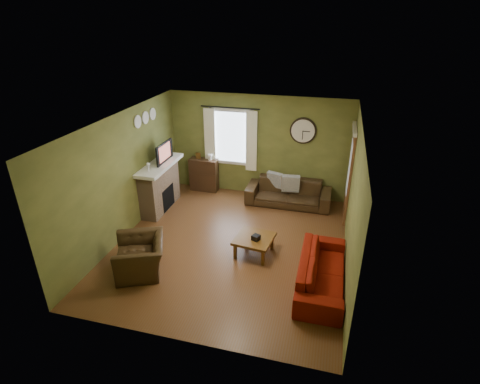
% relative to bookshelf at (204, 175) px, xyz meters
% --- Properties ---
extents(floor, '(4.60, 5.20, 0.00)m').
position_rel_bookshelf_xyz_m(floor, '(1.43, -2.42, -0.44)').
color(floor, brown).
rests_on(floor, ground).
extents(ceiling, '(4.60, 5.20, 0.00)m').
position_rel_bookshelf_xyz_m(ceiling, '(1.43, -2.42, 2.16)').
color(ceiling, white).
rests_on(ceiling, ground).
extents(wall_left, '(0.00, 5.20, 2.60)m').
position_rel_bookshelf_xyz_m(wall_left, '(-0.87, -2.42, 0.86)').
color(wall_left, olive).
rests_on(wall_left, ground).
extents(wall_right, '(0.00, 5.20, 2.60)m').
position_rel_bookshelf_xyz_m(wall_right, '(3.73, -2.42, 0.86)').
color(wall_right, olive).
rests_on(wall_right, ground).
extents(wall_back, '(4.60, 0.00, 2.60)m').
position_rel_bookshelf_xyz_m(wall_back, '(1.43, 0.18, 0.86)').
color(wall_back, olive).
rests_on(wall_back, ground).
extents(wall_front, '(4.60, 0.00, 2.60)m').
position_rel_bookshelf_xyz_m(wall_front, '(1.43, -5.02, 0.86)').
color(wall_front, olive).
rests_on(wall_front, ground).
extents(fireplace, '(0.40, 1.40, 1.10)m').
position_rel_bookshelf_xyz_m(fireplace, '(-0.67, -1.27, 0.11)').
color(fireplace, '#98795B').
rests_on(fireplace, floor).
extents(firebox, '(0.04, 0.60, 0.55)m').
position_rel_bookshelf_xyz_m(firebox, '(-0.48, -1.27, -0.14)').
color(firebox, black).
rests_on(firebox, fireplace).
extents(mantel, '(0.58, 1.60, 0.08)m').
position_rel_bookshelf_xyz_m(mantel, '(-0.64, -1.27, 0.70)').
color(mantel, white).
rests_on(mantel, fireplace).
extents(tv, '(0.08, 0.60, 0.35)m').
position_rel_bookshelf_xyz_m(tv, '(-0.62, -1.12, 0.91)').
color(tv, black).
rests_on(tv, mantel).
extents(tv_screen, '(0.02, 0.62, 0.36)m').
position_rel_bookshelf_xyz_m(tv_screen, '(-0.54, -1.12, 0.97)').
color(tv_screen, '#994C3F').
rests_on(tv_screen, mantel).
extents(medallion_left, '(0.28, 0.28, 0.03)m').
position_rel_bookshelf_xyz_m(medallion_left, '(-0.85, -1.62, 1.81)').
color(medallion_left, white).
rests_on(medallion_left, wall_left).
extents(medallion_mid, '(0.28, 0.28, 0.03)m').
position_rel_bookshelf_xyz_m(medallion_mid, '(-0.85, -1.27, 1.81)').
color(medallion_mid, white).
rests_on(medallion_mid, wall_left).
extents(medallion_right, '(0.28, 0.28, 0.03)m').
position_rel_bookshelf_xyz_m(medallion_right, '(-0.85, -0.92, 1.81)').
color(medallion_right, white).
rests_on(medallion_right, wall_left).
extents(window_pane, '(1.00, 0.02, 1.30)m').
position_rel_bookshelf_xyz_m(window_pane, '(0.73, 0.16, 1.06)').
color(window_pane, silver).
rests_on(window_pane, wall_back).
extents(curtain_rod, '(0.03, 0.03, 1.50)m').
position_rel_bookshelf_xyz_m(curtain_rod, '(0.73, 0.06, 1.83)').
color(curtain_rod, black).
rests_on(curtain_rod, wall_back).
extents(curtain_left, '(0.28, 0.04, 1.55)m').
position_rel_bookshelf_xyz_m(curtain_left, '(0.18, 0.06, 1.01)').
color(curtain_left, white).
rests_on(curtain_left, wall_back).
extents(curtain_right, '(0.28, 0.04, 1.55)m').
position_rel_bookshelf_xyz_m(curtain_right, '(1.28, 0.06, 1.01)').
color(curtain_right, white).
rests_on(curtain_right, wall_back).
extents(wall_clock, '(0.64, 0.06, 0.64)m').
position_rel_bookshelf_xyz_m(wall_clock, '(2.53, 0.13, 1.36)').
color(wall_clock, white).
rests_on(wall_clock, wall_back).
extents(door, '(0.05, 0.90, 2.10)m').
position_rel_bookshelf_xyz_m(door, '(3.70, -0.57, 0.61)').
color(door, brown).
rests_on(door, floor).
extents(bookshelf, '(0.74, 0.32, 0.88)m').
position_rel_bookshelf_xyz_m(bookshelf, '(0.00, 0.00, 0.00)').
color(bookshelf, '#372214').
rests_on(bookshelf, floor).
extents(book, '(0.26, 0.26, 0.02)m').
position_rel_bookshelf_xyz_m(book, '(0.10, 0.22, 0.52)').
color(book, '#5A3813').
rests_on(book, bookshelf).
extents(sofa_brown, '(2.08, 0.81, 0.61)m').
position_rel_bookshelf_xyz_m(sofa_brown, '(2.31, -0.25, -0.14)').
color(sofa_brown, '#332313').
rests_on(sofa_brown, floor).
extents(pillow_left, '(0.42, 0.24, 0.40)m').
position_rel_bookshelf_xyz_m(pillow_left, '(1.94, -0.10, 0.11)').
color(pillow_left, '#9C9FA3').
rests_on(pillow_left, sofa_brown).
extents(pillow_right, '(0.45, 0.19, 0.44)m').
position_rel_bookshelf_xyz_m(pillow_right, '(2.35, -0.23, 0.11)').
color(pillow_right, '#9C9FA3').
rests_on(pillow_right, sofa_brown).
extents(sofa_red, '(0.77, 1.98, 0.58)m').
position_rel_bookshelf_xyz_m(sofa_red, '(3.32, -3.22, -0.15)').
color(sofa_red, '#721005').
rests_on(sofa_red, floor).
extents(armchair, '(1.20, 1.26, 0.64)m').
position_rel_bookshelf_xyz_m(armchair, '(0.06, -3.65, -0.12)').
color(armchair, '#332313').
rests_on(armchair, floor).
extents(coffee_table, '(0.80, 0.80, 0.38)m').
position_rel_bookshelf_xyz_m(coffee_table, '(1.97, -2.60, -0.25)').
color(coffee_table, '#5A3813').
rests_on(coffee_table, floor).
extents(tissue_box, '(0.18, 0.18, 0.11)m').
position_rel_bookshelf_xyz_m(tissue_box, '(2.02, -2.67, -0.04)').
color(tissue_box, black).
rests_on(tissue_box, coffee_table).
extents(wine_glass_a, '(0.08, 0.08, 0.22)m').
position_rel_bookshelf_xyz_m(wine_glass_a, '(-0.62, -1.80, 0.85)').
color(wine_glass_a, white).
rests_on(wine_glass_a, mantel).
extents(wine_glass_b, '(0.07, 0.07, 0.20)m').
position_rel_bookshelf_xyz_m(wine_glass_b, '(-0.62, -1.78, 0.84)').
color(wine_glass_b, white).
rests_on(wine_glass_b, mantel).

